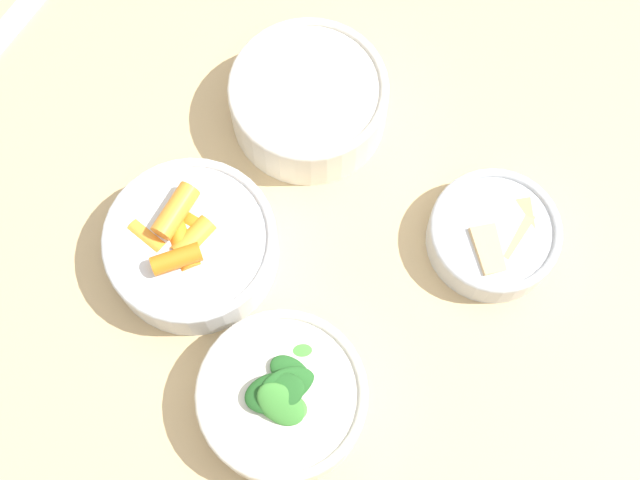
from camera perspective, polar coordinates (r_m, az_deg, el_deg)
ground_plane at (r=1.66m, az=1.56°, el=-7.15°), size 10.00×10.00×0.00m
dining_table at (r=1.06m, az=2.43°, el=-0.02°), size 1.04×1.10×0.73m
bowl_carrots at (r=0.93m, az=-8.27°, el=-0.30°), size 0.18×0.18×0.07m
bowl_greens at (r=0.88m, az=-2.41°, el=-10.01°), size 0.17×0.17×0.08m
bowl_beans_hotdog at (r=0.98m, az=-0.73°, el=8.84°), size 0.17×0.17×0.07m
bowl_cookies at (r=0.95m, az=11.05°, el=0.34°), size 0.14×0.14×0.04m
ruler at (r=1.13m, az=-18.46°, el=13.78°), size 0.25×0.03×0.00m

